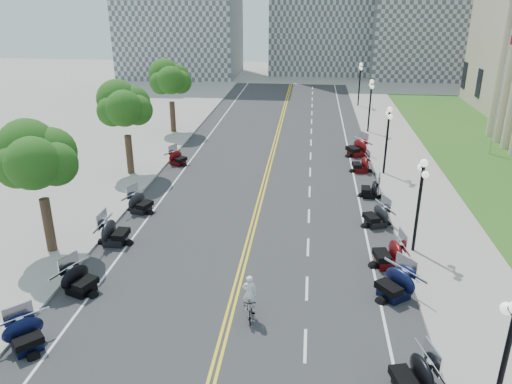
{
  "coord_description": "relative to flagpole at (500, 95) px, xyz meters",
  "views": [
    {
      "loc": [
        3.03,
        -19.63,
        12.53
      ],
      "look_at": [
        0.14,
        6.57,
        2.0
      ],
      "focal_mm": 35.0,
      "sensor_mm": 36.0,
      "label": 1
    }
  ],
  "objects": [
    {
      "name": "motorcycle_n_10",
      "position": [
        -11.06,
        -1.55,
        -4.22
      ],
      "size": [
        3.03,
        3.03,
        1.56
      ],
      "primitive_type": null,
      "rotation": [
        0.0,
        0.0,
        -1.06
      ],
      "color": "#590A0C",
      "rests_on": "road"
    },
    {
      "name": "flagpole",
      "position": [
        0.0,
        0.0,
        0.0
      ],
      "size": [
        1.1,
        0.2,
        10.0
      ],
      "primitive_type": null,
      "color": "silver",
      "rests_on": "ground"
    },
    {
      "name": "street_lamp_5",
      "position": [
        -9.4,
        18.0,
        -2.4
      ],
      "size": [
        0.5,
        1.2,
        4.9
      ],
      "primitive_type": null,
      "color": "black",
      "rests_on": "sidewalk_north"
    },
    {
      "name": "motorcycle_n_6",
      "position": [
        -10.86,
        -19.56,
        -4.25
      ],
      "size": [
        2.46,
        2.46,
        1.5
      ],
      "primitive_type": null,
      "rotation": [
        0.0,
        0.0,
        -1.41
      ],
      "color": "#590A0C",
      "rests_on": "road"
    },
    {
      "name": "centerline_yellow_a",
      "position": [
        -18.12,
        -12.0,
        -4.99
      ],
      "size": [
        0.12,
        90.0,
        0.0
      ],
      "primitive_type": "cube",
      "color": "yellow",
      "rests_on": "road"
    },
    {
      "name": "lane_dash_17",
      "position": [
        -14.8,
        22.0,
        -4.99
      ],
      "size": [
        0.12,
        2.0,
        0.0
      ],
      "primitive_type": "cube",
      "color": "white",
      "rests_on": "road"
    },
    {
      "name": "lane_dash_13",
      "position": [
        -14.8,
        6.0,
        -4.99
      ],
      "size": [
        0.12,
        2.0,
        0.0
      ],
      "primitive_type": "cube",
      "color": "white",
      "rests_on": "road"
    },
    {
      "name": "tree_2",
      "position": [
        -28.0,
        -20.0,
        -0.25
      ],
      "size": [
        4.8,
        4.8,
        9.2
      ],
      "primitive_type": null,
      "color": "#235619",
      "rests_on": "sidewalk_south"
    },
    {
      "name": "cyclist_rider",
      "position": [
        -17.13,
        -24.47,
        -3.13
      ],
      "size": [
        0.6,
        0.4,
        1.65
      ],
      "primitive_type": "imported",
      "rotation": [
        0.0,
        0.0,
        3.14
      ],
      "color": "silver",
      "rests_on": "bicycle"
    },
    {
      "name": "road",
      "position": [
        -18.0,
        -12.0,
        -5.0
      ],
      "size": [
        16.0,
        90.0,
        0.01
      ],
      "primitive_type": "cube",
      "color": "#333335",
      "rests_on": "ground"
    },
    {
      "name": "lane_dash_14",
      "position": [
        -14.8,
        10.0,
        -4.99
      ],
      "size": [
        0.12,
        2.0,
        0.0
      ],
      "primitive_type": "cube",
      "color": "white",
      "rests_on": "road"
    },
    {
      "name": "street_lamp_1",
      "position": [
        -9.4,
        -30.0,
        -2.4
      ],
      "size": [
        0.5,
        1.2,
        4.9
      ],
      "primitive_type": null,
      "color": "black",
      "rests_on": "sidewalk_north"
    },
    {
      "name": "street_lamp_3",
      "position": [
        -9.4,
        -6.0,
        -2.4
      ],
      "size": [
        0.5,
        1.2,
        4.9
      ],
      "primitive_type": null,
      "color": "black",
      "rests_on": "sidewalk_north"
    },
    {
      "name": "motorcycle_s_4",
      "position": [
        -25.25,
        -27.33,
        -4.33
      ],
      "size": [
        2.71,
        2.71,
        1.34
      ],
      "primitive_type": null,
      "rotation": [
        0.0,
        0.0,
        0.79
      ],
      "color": "black",
      "rests_on": "road"
    },
    {
      "name": "motorcycle_n_5",
      "position": [
        -10.99,
        -22.29,
        -4.25
      ],
      "size": [
        2.99,
        2.99,
        1.49
      ],
      "primitive_type": null,
      "rotation": [
        0.0,
        0.0,
        -0.92
      ],
      "color": "black",
      "rests_on": "road"
    },
    {
      "name": "motorcycle_n_8",
      "position": [
        -10.84,
        -10.51,
        -4.37
      ],
      "size": [
        1.96,
        1.96,
        1.27
      ],
      "primitive_type": null,
      "rotation": [
        0.0,
        0.0,
        -1.66
      ],
      "color": "black",
      "rests_on": "road"
    },
    {
      "name": "street_lamp_4",
      "position": [
        -9.4,
        6.0,
        -2.4
      ],
      "size": [
        0.5,
        1.2,
        4.9
      ],
      "primitive_type": null,
      "color": "black",
      "rests_on": "sidewalk_north"
    },
    {
      "name": "lane_dash_16",
      "position": [
        -14.8,
        18.0,
        -4.99
      ],
      "size": [
        0.12,
        2.0,
        0.0
      ],
      "primitive_type": "cube",
      "color": "white",
      "rests_on": "road"
    },
    {
      "name": "lane_dash_15",
      "position": [
        -14.8,
        14.0,
        -4.99
      ],
      "size": [
        0.12,
        2.0,
        0.0
      ],
      "primitive_type": "cube",
      "color": "white",
      "rests_on": "road"
    },
    {
      "name": "sidewalk_north",
      "position": [
        -7.5,
        -12.0,
        -4.92
      ],
      "size": [
        5.0,
        90.0,
        0.15
      ],
      "primitive_type": "cube",
      "color": "#9E9991",
      "rests_on": "ground"
    },
    {
      "name": "edge_line_north",
      "position": [
        -11.6,
        -12.0,
        -4.99
      ],
      "size": [
        0.12,
        90.0,
        0.0
      ],
      "primitive_type": "cube",
      "color": "white",
      "rests_on": "road"
    },
    {
      "name": "motorcycle_n_4",
      "position": [
        -11.2,
        -27.96,
        -4.28
      ],
      "size": [
        2.5,
        2.5,
        1.43
      ],
      "primitive_type": null,
      "rotation": [
        0.0,
        0.0,
        -1.32
      ],
      "color": "black",
      "rests_on": "road"
    },
    {
      "name": "ground",
      "position": [
        -18.0,
        -22.0,
        -5.0
      ],
      "size": [
        160.0,
        160.0,
        0.0
      ],
      "primitive_type": "plane",
      "color": "gray"
    },
    {
      "name": "distant_block_c",
      "position": [
        4.0,
        43.0,
        6.0
      ],
      "size": [
        20.0,
        14.0,
        22.0
      ],
      "primitive_type": "cube",
      "color": "gray",
      "rests_on": "ground"
    },
    {
      "name": "lane_dash_8",
      "position": [
        -14.8,
        -14.0,
        -4.99
      ],
      "size": [
        0.12,
        2.0,
        0.0
      ],
      "primitive_type": "cube",
      "color": "white",
      "rests_on": "road"
    },
    {
      "name": "lane_dash_5",
      "position": [
        -14.8,
        -26.0,
        -4.99
      ],
      "size": [
        0.12,
        2.0,
        0.0
      ],
      "primitive_type": "cube",
      "color": "white",
      "rests_on": "road"
    },
    {
      "name": "motorcycle_s_7",
      "position": [
        -25.07,
        -14.53,
        -4.33
      ],
      "size": [
        2.45,
        2.45,
        1.35
      ],
      "primitive_type": null,
      "rotation": [
        0.0,
        0.0,
        1.23
      ],
      "color": "black",
      "rests_on": "road"
    },
    {
      "name": "sidewalk_south",
      "position": [
        -28.5,
        -12.0,
        -4.92
      ],
      "size": [
        5.0,
        90.0,
        0.15
      ],
      "primitive_type": "cube",
      "color": "#9E9991",
      "rests_on": "ground"
    },
    {
      "name": "motorcycle_s_9",
      "position": [
        -25.11,
        -5.39,
        -4.38
      ],
      "size": [
        2.37,
        2.37,
        1.23
      ],
      "primitive_type": null,
      "rotation": [
        0.0,
        0.0,
        1.1
      ],
      "color": "#590A0C",
      "rests_on": "road"
    },
    {
      "name": "lane_dash_9",
      "position": [
        -14.8,
        -10.0,
        -4.99
      ],
      "size": [
        0.12,
        2.0,
        0.0
      ],
      "primitive_type": "cube",
      "color": "white",
      "rests_on": "road"
    },
    {
      "name": "motorcycle_s_5",
      "position": [
        -24.89,
        -23.43,
        -4.3
      ],
      "size": [
        2.58,
        2.58,
        1.4
      ],
      "primitive_type": null,
      "rotation": [
        0.0,
        0.0,
        1.2
      ],
      "color": "black",
      "rests_on": "road"
    },
    {
      "name": "tree_4",
      "position": [
        -28.0,
        4.0,
        -0.25
      ],
      "size": [
        4.8,
        4.8,
        9.2
      ],
      "primitive_type": null,
      "color": "#235619",
      "rests_on": "sidewalk_south"
    },
    {
      "name": "centerline_yellow_b",
      "position": [
        -17.88,
        -12.0,
        -4.99
      ],
      "size": [
        0.12,
        90.0,
        0.0
      ],
      "primitive_type": "cube",
      "color": "yellow",
      "rests_on": "road"
    },
    {
      "name": "lane_dash_19",
      "position": [
        -14.8,
        30.0,
        -4.99
      ],
      "size": [
        0.12,
        2.0,
        0.0
      ],
      "primitive_type": "cube",
      "color": "white",
      "rests_on": "road"
    },
    {
      "name": "bicycle",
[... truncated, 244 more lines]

